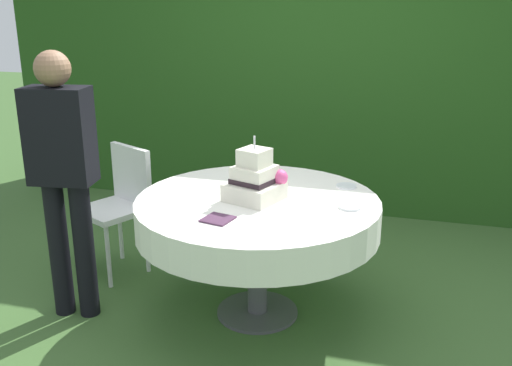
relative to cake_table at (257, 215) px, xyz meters
name	(u,v)px	position (x,y,z in m)	size (l,w,h in m)	color
ground_plane	(257,313)	(0.00, 0.00, -0.65)	(20.00, 20.00, 0.00)	#3D602D
foliage_hedge	(323,56)	(0.00, 2.18, 0.72)	(5.96, 0.53, 2.74)	#234C19
cake_table	(257,215)	(0.00, 0.00, 0.00)	(1.43, 1.43, 0.75)	#4C4C51
wedding_cake	(256,181)	(-0.01, -0.01, 0.22)	(0.36, 0.36, 0.38)	silver
serving_plate_near	(346,186)	(0.47, 0.37, 0.11)	(0.13, 0.13, 0.01)	white
serving_plate_far	(350,207)	(0.54, -0.01, 0.11)	(0.12, 0.12, 0.01)	white
napkin_stack	(218,219)	(-0.11, -0.37, 0.11)	(0.15, 0.15, 0.01)	#4C2D47
garden_chair	(121,198)	(-1.08, 0.34, -0.11)	(0.54, 0.54, 0.89)	white
standing_person	(63,169)	(-1.08, -0.30, 0.28)	(0.39, 0.25, 1.60)	black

